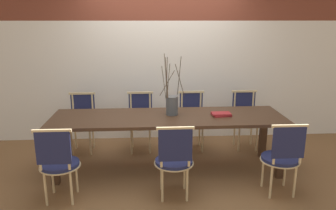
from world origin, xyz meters
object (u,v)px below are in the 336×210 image
object	(u,v)px
book_stack	(221,114)
chair_far_center	(192,119)
dining_table	(168,123)
chair_near_center	(282,156)
vase_centerpiece	(172,105)

from	to	relation	value
book_stack	chair_far_center	bearing A→B (deg)	110.52
dining_table	chair_far_center	xyz separation A→B (m)	(0.42, 0.73, -0.18)
dining_table	chair_near_center	world-z (taller)	chair_near_center
dining_table	vase_centerpiece	distance (m)	0.24
chair_far_center	vase_centerpiece	world-z (taller)	vase_centerpiece
dining_table	book_stack	xyz separation A→B (m)	(0.70, -0.02, 0.11)
chair_far_center	dining_table	bearing A→B (deg)	60.26
chair_near_center	book_stack	xyz separation A→B (m)	(-0.55, 0.71, 0.29)
vase_centerpiece	chair_near_center	bearing A→B (deg)	-33.83
chair_near_center	vase_centerpiece	size ratio (longest dim) A/B	1.12
book_stack	chair_near_center	bearing A→B (deg)	-52.29
chair_far_center	book_stack	distance (m)	0.85
book_stack	vase_centerpiece	bearing A→B (deg)	172.34
vase_centerpiece	book_stack	bearing A→B (deg)	-7.66
chair_near_center	vase_centerpiece	world-z (taller)	vase_centerpiece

